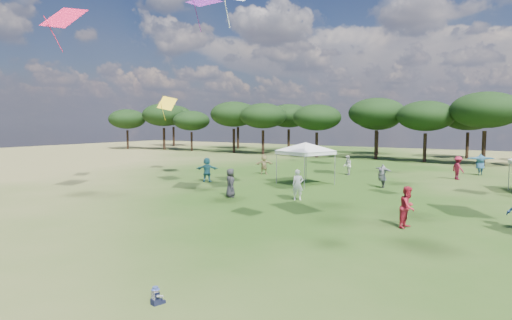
{
  "coord_description": "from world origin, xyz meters",
  "views": [
    {
      "loc": [
        7.02,
        -5.41,
        4.47
      ],
      "look_at": [
        -0.24,
        6.0,
        3.26
      ],
      "focal_mm": 30.0,
      "sensor_mm": 36.0,
      "label": 1
    }
  ],
  "objects": [
    {
      "name": "tree_line",
      "position": [
        2.39,
        47.41,
        5.42
      ],
      "size": [
        108.78,
        17.63,
        7.77
      ],
      "color": "black",
      "rests_on": "ground"
    },
    {
      "name": "tent_left",
      "position": [
        -6.35,
        22.21,
        2.9
      ],
      "size": [
        5.92,
        5.92,
        3.32
      ],
      "rotation": [
        0.0,
        0.0,
        -0.36
      ],
      "color": "gray",
      "rests_on": "ground"
    },
    {
      "name": "toddler",
      "position": [
        -0.49,
        1.83,
        0.2
      ],
      "size": [
        0.33,
        0.36,
        0.45
      ],
      "rotation": [
        0.0,
        0.0,
        -0.25
      ],
      "color": "black",
      "rests_on": "ground"
    },
    {
      "name": "festival_crowd",
      "position": [
        0.05,
        23.89,
        0.88
      ],
      "size": [
        30.58,
        23.02,
        1.91
      ],
      "color": "#29272C",
      "rests_on": "ground"
    }
  ]
}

